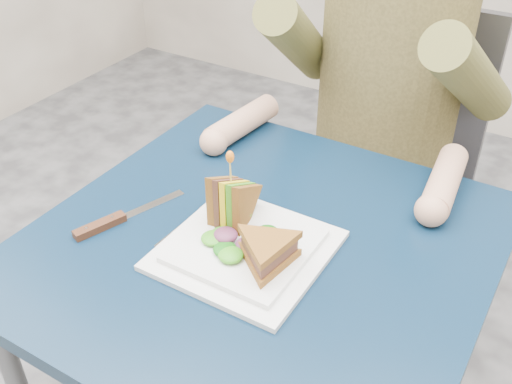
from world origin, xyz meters
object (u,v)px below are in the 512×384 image
Objects in this scene: plate at (246,248)px; sandwich_flat at (267,252)px; sandwich_upright at (231,203)px; fork at (189,222)px; knife at (110,222)px; diner at (393,34)px; table at (260,274)px; chair at (390,156)px.

sandwich_flat reaches higher than plate.
fork is at bearing -158.17° from sandwich_upright.
sandwich_upright is at bearing 28.90° from knife.
table is at bearing -90.00° from diner.
fork is (-0.13, -0.60, -0.18)m from diner.
table is 3.48× the size of knife.
plate is (-0.00, -0.73, 0.20)m from chair.
chair reaches higher than table.
sandwich_flat is (0.05, -0.64, -0.14)m from diner.
diner is at bearing 89.59° from plate.
chair is 0.75m from fork.
sandwich_flat is (0.05, -0.07, 0.12)m from table.
plate is (-0.00, -0.04, 0.09)m from table.
table is at bearing 83.94° from plate.
table is at bearing -3.57° from sandwich_upright.
plate is at bearing 155.56° from sandwich_flat.
sandwich_flat reaches higher than table.
chair is at bearing 90.00° from diner.
chair is 6.31× the size of sandwich_upright.
sandwich_upright is 0.68× the size of knife.
chair is 0.39m from diner.
chair reaches higher than sandwich_upright.
sandwich_upright is (-0.06, 0.00, 0.13)m from table.
sandwich_flat is 1.15× the size of sandwich_upright.
plate is 1.53× the size of sandwich_flat.
chair reaches higher than knife.
diner is at bearing 77.52° from fork.
plate is 1.76× the size of sandwich_upright.
table is 5.09× the size of sandwich_upright.
sandwich_upright is at bearing -96.09° from diner.
table is 0.15m from sandwich_upright.
chair is at bearing 84.91° from sandwich_upright.
chair is 5.18× the size of fork.
chair is at bearing 89.66° from plate.
sandwich_upright is (-0.06, -0.68, 0.24)m from chair.
diner is 4.39× the size of sandwich_flat.
plate is 1.45× the size of fork.
diner reaches higher than sandwich_upright.
sandwich_upright is (-0.06, 0.04, 0.05)m from plate.
sandwich_flat is at bearing -86.15° from chair.
knife is (-0.25, -0.79, 0.20)m from chair.
knife is at bearing -166.38° from plate.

